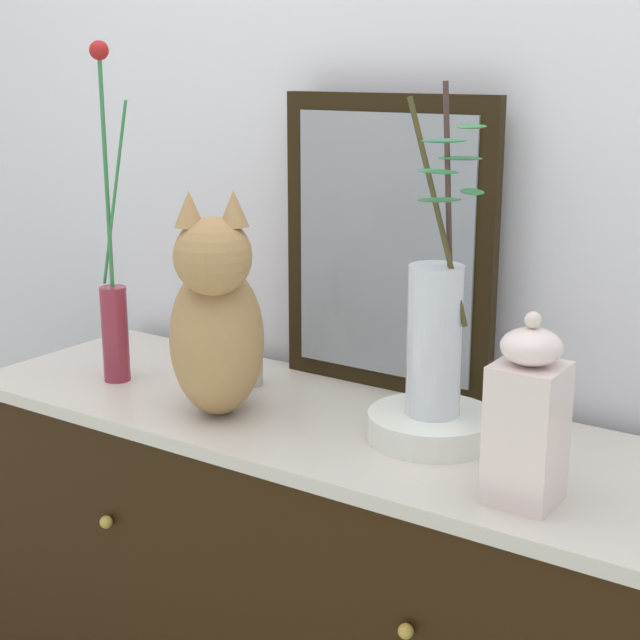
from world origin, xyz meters
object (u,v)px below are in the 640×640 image
Objects in this scene: bowl_porcelain at (432,426)px; candle_pillar at (251,354)px; mirror_leaning at (387,246)px; vase_glass_clear at (435,331)px; vase_slim_green at (114,304)px; sideboard at (320,637)px; jar_lidded_porcelain at (527,419)px; cat_sitting at (216,322)px.

candle_pillar is (-0.43, 0.06, 0.04)m from bowl_porcelain.
bowl_porcelain is (0.20, -0.19, -0.26)m from mirror_leaning.
vase_glass_clear reaches higher than mirror_leaning.
vase_glass_clear is 3.95× the size of candle_pillar.
vase_slim_green is 0.69m from bowl_porcelain.
sideboard is at bearing -18.94° from candle_pillar.
jar_lidded_porcelain is at bearing -4.17° from vase_slim_green.
cat_sitting is 0.42m from bowl_porcelain.
cat_sitting is (-0.17, -0.30, -0.11)m from mirror_leaning.
sideboard is 5.00× the size of jar_lidded_porcelain.
cat_sitting is 0.76× the size of vase_glass_clear.
jar_lidded_porcelain is (0.22, -0.14, -0.06)m from vase_glass_clear.
vase_slim_green is 0.29m from candle_pillar.
mirror_leaning is 0.34m from candle_pillar.
jar_lidded_porcelain reaches higher than bowl_porcelain.
vase_slim_green reaches higher than sideboard.
jar_lidded_porcelain is (0.44, -0.12, 0.58)m from sideboard.
bowl_porcelain is at bearing 148.06° from jar_lidded_porcelain.
sideboard is at bearing 164.61° from jar_lidded_porcelain.
candle_pillar reaches higher than bowl_porcelain.
bowl_porcelain is 1.59× the size of candle_pillar.
candle_pillar is at bearing 107.94° from cat_sitting.
cat_sitting is at bearing 177.06° from jar_lidded_porcelain.
bowl_porcelain is 0.44m from candle_pillar.
sideboard is 0.56m from candle_pillar.
jar_lidded_porcelain reaches higher than candle_pillar.
vase_glass_clear reaches higher than candle_pillar.
sideboard is 0.76m from vase_slim_green.
jar_lidded_porcelain is (0.22, -0.14, 0.10)m from bowl_porcelain.
mirror_leaning is 0.30m from vase_glass_clear.
bowl_porcelain is at bearing 6.24° from vase_slim_green.
vase_glass_clear is at bearing 148.16° from jar_lidded_porcelain.
bowl_porcelain is at bearing 4.66° from sideboard.
mirror_leaning reaches higher than bowl_porcelain.
vase_slim_green is at bearing -151.62° from candle_pillar.
vase_glass_clear is (0.67, 0.07, 0.03)m from vase_slim_green.
candle_pillar reaches higher than sideboard.
mirror_leaning is 0.38m from bowl_porcelain.
mirror_leaning is 1.98× the size of jar_lidded_porcelain.
vase_glass_clear reaches higher than bowl_porcelain.
candle_pillar is at bearing -149.38° from mirror_leaning.
vase_glass_clear is at bearing -40.96° from bowl_porcelain.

